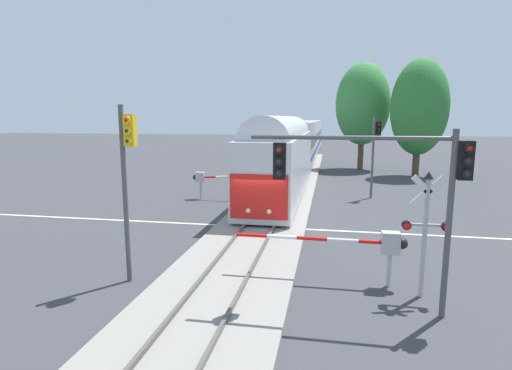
# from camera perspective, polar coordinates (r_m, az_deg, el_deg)

# --- Properties ---
(ground_plane) EXTENTS (220.00, 220.00, 0.00)m
(ground_plane) POSITION_cam_1_polar(r_m,az_deg,el_deg) (20.19, 0.79, -5.95)
(ground_plane) COLOR #3D3D42
(road_centre_stripe) EXTENTS (44.00, 0.20, 0.01)m
(road_centre_stripe) POSITION_cam_1_polar(r_m,az_deg,el_deg) (20.19, 0.79, -5.94)
(road_centre_stripe) COLOR beige
(road_centre_stripe) RESTS_ON ground
(railway_track) EXTENTS (4.40, 80.00, 0.32)m
(railway_track) POSITION_cam_1_polar(r_m,az_deg,el_deg) (20.17, 0.79, -5.69)
(railway_track) COLOR gray
(railway_track) RESTS_ON ground
(commuter_train) EXTENTS (3.04, 61.37, 5.16)m
(commuter_train) POSITION_cam_1_polar(r_m,az_deg,el_deg) (47.17, 6.47, 6.18)
(commuter_train) COLOR silver
(commuter_train) RESTS_ON railway_track
(crossing_gate_near) EXTENTS (5.54, 0.40, 1.80)m
(crossing_gate_near) POSITION_cam_1_polar(r_m,az_deg,el_deg) (13.55, 15.95, -7.96)
(crossing_gate_near) COLOR #B7B7BC
(crossing_gate_near) RESTS_ON ground
(crossing_signal_mast) EXTENTS (1.36, 0.44, 3.82)m
(crossing_signal_mast) POSITION_cam_1_polar(r_m,az_deg,el_deg) (12.93, 22.80, -4.79)
(crossing_signal_mast) COLOR #B2B2B7
(crossing_signal_mast) RESTS_ON ground
(crossing_gate_far) EXTENTS (5.96, 0.40, 1.81)m
(crossing_gate_far) POSITION_cam_1_polar(r_m,az_deg,el_deg) (26.96, -6.47, 0.98)
(crossing_gate_far) COLOR #B7B7BC
(crossing_gate_far) RESTS_ON ground
(traffic_signal_median) EXTENTS (0.53, 0.38, 5.76)m
(traffic_signal_median) POSITION_cam_1_polar(r_m,az_deg,el_deg) (13.44, -17.69, 2.59)
(traffic_signal_median) COLOR #4C4C51
(traffic_signal_median) RESTS_ON ground
(traffic_signal_near_right) EXTENTS (5.72, 0.38, 5.08)m
(traffic_signal_near_right) POSITION_cam_1_polar(r_m,az_deg,el_deg) (11.21, 18.08, 1.30)
(traffic_signal_near_right) COLOR #4C4C51
(traffic_signal_near_right) RESTS_ON ground
(traffic_signal_far_side) EXTENTS (0.53, 0.38, 5.41)m
(traffic_signal_far_side) POSITION_cam_1_polar(r_m,az_deg,el_deg) (28.02, 16.46, 5.51)
(traffic_signal_far_side) COLOR #4C4C51
(traffic_signal_far_side) RESTS_ON ground
(oak_far_right) EXTENTS (5.06, 5.06, 10.61)m
(oak_far_right) POSITION_cam_1_polar(r_m,az_deg,el_deg) (39.94, 22.00, 10.08)
(oak_far_right) COLOR #4C3828
(oak_far_right) RESTS_ON ground
(elm_centre_background) EXTENTS (5.51, 5.51, 10.97)m
(elm_centre_background) POSITION_cam_1_polar(r_m,az_deg,el_deg) (43.94, 14.78, 10.93)
(elm_centre_background) COLOR brown
(elm_centre_background) RESTS_ON ground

